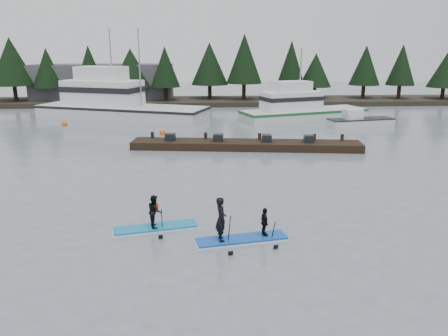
{
  "coord_description": "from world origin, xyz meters",
  "views": [
    {
      "loc": [
        -1.13,
        -15.55,
        7.04
      ],
      "look_at": [
        0.0,
        6.0,
        1.1
      ],
      "focal_mm": 35.0,
      "sensor_mm": 36.0,
      "label": 1
    }
  ],
  "objects_px": {
    "paddleboard_duo": "(238,227)",
    "fishing_boat_medium": "(301,114)",
    "paddleboard_solo": "(155,218)",
    "floating_dock": "(246,145)",
    "fishing_boat_large": "(117,111)"
  },
  "relations": [
    {
      "from": "paddleboard_solo",
      "to": "fishing_boat_medium",
      "type": "bearing_deg",
      "value": 53.33
    },
    {
      "from": "fishing_boat_medium",
      "to": "floating_dock",
      "type": "relative_size",
      "value": 0.82
    },
    {
      "from": "paddleboard_solo",
      "to": "floating_dock",
      "type": "bearing_deg",
      "value": 57.5
    },
    {
      "from": "floating_dock",
      "to": "paddleboard_duo",
      "type": "bearing_deg",
      "value": -90.24
    },
    {
      "from": "paddleboard_solo",
      "to": "paddleboard_duo",
      "type": "bearing_deg",
      "value": -35.13
    },
    {
      "from": "paddleboard_duo",
      "to": "paddleboard_solo",
      "type": "bearing_deg",
      "value": 146.92
    },
    {
      "from": "fishing_boat_large",
      "to": "paddleboard_duo",
      "type": "bearing_deg",
      "value": -51.62
    },
    {
      "from": "paddleboard_duo",
      "to": "fishing_boat_large",
      "type": "bearing_deg",
      "value": 97.24
    },
    {
      "from": "paddleboard_duo",
      "to": "fishing_boat_medium",
      "type": "bearing_deg",
      "value": 62.02
    },
    {
      "from": "paddleboard_solo",
      "to": "paddleboard_duo",
      "type": "relative_size",
      "value": 0.96
    },
    {
      "from": "fishing_boat_large",
      "to": "paddleboard_solo",
      "type": "height_order",
      "value": "fishing_boat_large"
    },
    {
      "from": "fishing_boat_medium",
      "to": "floating_dock",
      "type": "distance_m",
      "value": 14.76
    },
    {
      "from": "paddleboard_solo",
      "to": "paddleboard_duo",
      "type": "height_order",
      "value": "paddleboard_duo"
    },
    {
      "from": "fishing_boat_medium",
      "to": "floating_dock",
      "type": "bearing_deg",
      "value": -136.24
    },
    {
      "from": "fishing_boat_medium",
      "to": "paddleboard_duo",
      "type": "relative_size",
      "value": 3.79
    }
  ]
}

